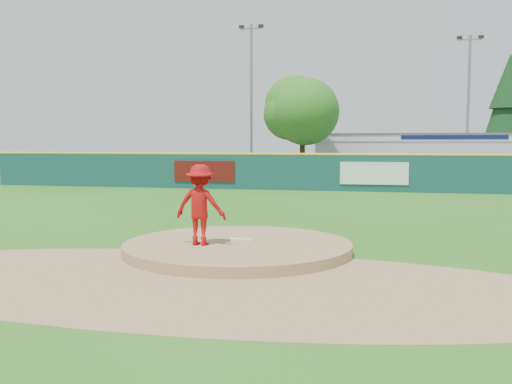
% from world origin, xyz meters
% --- Properties ---
extents(ground, '(120.00, 120.00, 0.00)m').
position_xyz_m(ground, '(0.00, 0.00, 0.00)').
color(ground, '#286B19').
rests_on(ground, ground).
extents(pitchers_mound, '(5.50, 5.50, 0.50)m').
position_xyz_m(pitchers_mound, '(0.00, 0.00, 0.00)').
color(pitchers_mound, '#9E774C').
rests_on(pitchers_mound, ground).
extents(pitching_rubber, '(0.60, 0.15, 0.04)m').
position_xyz_m(pitching_rubber, '(0.00, 0.30, 0.27)').
color(pitching_rubber, white).
rests_on(pitching_rubber, pitchers_mound).
extents(infield_dirt_arc, '(15.40, 15.40, 0.01)m').
position_xyz_m(infield_dirt_arc, '(0.00, -3.00, 0.01)').
color(infield_dirt_arc, '#9E774C').
rests_on(infield_dirt_arc, ground).
extents(parking_lot, '(44.00, 16.00, 0.02)m').
position_xyz_m(parking_lot, '(0.00, 27.00, 0.01)').
color(parking_lot, '#38383A').
rests_on(parking_lot, ground).
extents(pitcher, '(1.26, 0.77, 1.90)m').
position_xyz_m(pitcher, '(-0.77, -0.51, 1.20)').
color(pitcher, '#9E0E0D').
rests_on(pitcher, pitchers_mound).
extents(van, '(4.82, 3.06, 1.24)m').
position_xyz_m(van, '(-2.17, 22.19, 0.64)').
color(van, white).
rests_on(van, parking_lot).
extents(pool_building_grp, '(15.20, 8.20, 3.31)m').
position_xyz_m(pool_building_grp, '(6.00, 31.99, 1.66)').
color(pool_building_grp, silver).
rests_on(pool_building_grp, ground).
extents(fence_banners, '(13.12, 0.04, 1.20)m').
position_xyz_m(fence_banners, '(-1.88, 17.92, 1.00)').
color(fence_banners, '#5A100C').
rests_on(fence_banners, ground).
extents(playground_slide, '(0.96, 2.71, 1.49)m').
position_xyz_m(playground_slide, '(-15.45, 23.65, 0.76)').
color(playground_slide, blue).
rests_on(playground_slide, ground).
extents(outfield_fence, '(40.00, 0.14, 2.07)m').
position_xyz_m(outfield_fence, '(0.00, 18.00, 1.09)').
color(outfield_fence, '#144140').
rests_on(outfield_fence, ground).
extents(deciduous_tree, '(5.60, 5.60, 7.36)m').
position_xyz_m(deciduous_tree, '(-2.00, 25.00, 4.55)').
color(deciduous_tree, '#382314').
rests_on(deciduous_tree, ground).
extents(conifer_tree, '(4.40, 4.40, 9.50)m').
position_xyz_m(conifer_tree, '(13.00, 36.00, 5.54)').
color(conifer_tree, '#382314').
rests_on(conifer_tree, ground).
extents(light_pole_left, '(1.75, 0.25, 11.00)m').
position_xyz_m(light_pole_left, '(-6.00, 27.00, 6.05)').
color(light_pole_left, gray).
rests_on(light_pole_left, ground).
extents(light_pole_right, '(1.75, 0.25, 10.00)m').
position_xyz_m(light_pole_right, '(9.00, 29.00, 5.54)').
color(light_pole_right, gray).
rests_on(light_pole_right, ground).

